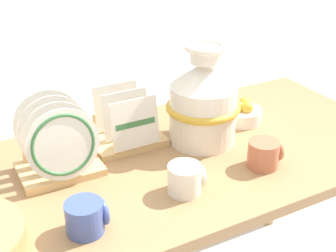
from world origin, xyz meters
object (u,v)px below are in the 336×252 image
ceramic_vase (203,101)px  dish_rack_square_plates (126,131)px  mug_cream_glaze (186,179)px  mug_terracotta_glaze (264,154)px  mug_cobalt_glaze (86,217)px  fruit_bowl (242,113)px  dish_rack_round_plates (58,148)px

ceramic_vase → dish_rack_square_plates: ceramic_vase is taller
ceramic_vase → mug_cream_glaze: 0.31m
dish_rack_square_plates → ceramic_vase: bearing=-23.7°
mug_terracotta_glaze → mug_cobalt_glaze: 0.56m
mug_terracotta_glaze → fruit_bowl: 0.29m
fruit_bowl → mug_terracotta_glaze: bearing=-113.8°
ceramic_vase → fruit_bowl: bearing=13.8°
mug_cream_glaze → dish_rack_square_plates: bearing=95.7°
ceramic_vase → dish_rack_square_plates: 0.26m
dish_rack_square_plates → fruit_bowl: bearing=-6.9°
mug_cobalt_glaze → dish_rack_round_plates: bearing=86.2°
ceramic_vase → mug_cream_glaze: (-0.19, -0.22, -0.10)m
mug_cream_glaze → fruit_bowl: bearing=35.2°
mug_cream_glaze → fruit_bowl: 0.47m
mug_cream_glaze → dish_rack_round_plates: bearing=137.9°
dish_rack_square_plates → mug_terracotta_glaze: dish_rack_square_plates is taller
ceramic_vase → dish_rack_round_plates: (-0.46, 0.02, -0.06)m
ceramic_vase → dish_rack_round_plates: ceramic_vase is taller
dish_rack_round_plates → mug_terracotta_glaze: 0.59m
dish_rack_round_plates → mug_cobalt_glaze: 0.28m
ceramic_vase → dish_rack_square_plates: bearing=156.3°
mug_cream_glaze → mug_terracotta_glaze: bearing=0.8°
dish_rack_round_plates → mug_terracotta_glaze: bearing=-24.2°
dish_rack_square_plates → mug_cream_glaze: bearing=-84.3°
ceramic_vase → mug_terracotta_glaze: size_ratio=3.24×
mug_cream_glaze → mug_cobalt_glaze: (-0.29, -0.03, 0.00)m
ceramic_vase → dish_rack_round_plates: bearing=177.3°
ceramic_vase → mug_terracotta_glaze: 0.25m
dish_rack_square_plates → fruit_bowl: dish_rack_square_plates is taller
dish_rack_round_plates → mug_terracotta_glaze: (0.54, -0.24, -0.04)m
dish_rack_round_plates → mug_cream_glaze: 0.37m
ceramic_vase → dish_rack_round_plates: size_ratio=1.41×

